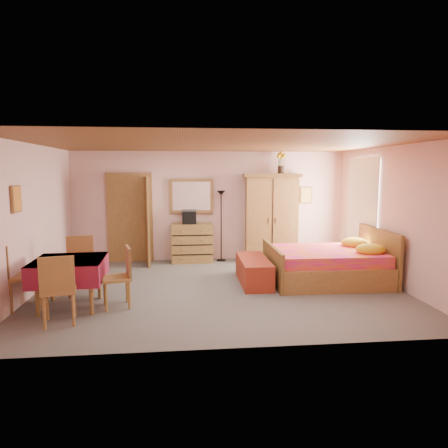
{
  "coord_description": "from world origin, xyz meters",
  "views": [
    {
      "loc": [
        -0.66,
        -7.04,
        2.11
      ],
      "look_at": [
        0.1,
        0.3,
        1.15
      ],
      "focal_mm": 32.0,
      "sensor_mm": 36.0,
      "label": 1
    }
  ],
  "objects": [
    {
      "name": "floor",
      "position": [
        0.0,
        0.0,
        0.0
      ],
      "size": [
        6.5,
        6.5,
        0.0
      ],
      "primitive_type": "plane",
      "color": "slate",
      "rests_on": "ground"
    },
    {
      "name": "ceiling",
      "position": [
        0.0,
        0.0,
        2.6
      ],
      "size": [
        6.5,
        6.5,
        0.0
      ],
      "primitive_type": "plane",
      "rotation": [
        3.14,
        0.0,
        0.0
      ],
      "color": "brown",
      "rests_on": "wall_back"
    },
    {
      "name": "wall_back",
      "position": [
        0.0,
        2.5,
        1.3
      ],
      "size": [
        6.5,
        0.1,
        2.6
      ],
      "primitive_type": "cube",
      "color": "beige",
      "rests_on": "floor"
    },
    {
      "name": "wall_front",
      "position": [
        0.0,
        -2.5,
        1.3
      ],
      "size": [
        6.5,
        0.1,
        2.6
      ],
      "primitive_type": "cube",
      "color": "beige",
      "rests_on": "floor"
    },
    {
      "name": "wall_left",
      "position": [
        -3.25,
        0.0,
        1.3
      ],
      "size": [
        0.1,
        5.0,
        2.6
      ],
      "primitive_type": "cube",
      "color": "beige",
      "rests_on": "floor"
    },
    {
      "name": "wall_right",
      "position": [
        3.25,
        0.0,
        1.3
      ],
      "size": [
        0.1,
        5.0,
        2.6
      ],
      "primitive_type": "cube",
      "color": "beige",
      "rests_on": "floor"
    },
    {
      "name": "doorway",
      "position": [
        -1.9,
        2.47,
        1.02
      ],
      "size": [
        1.06,
        0.12,
        2.15
      ],
      "primitive_type": "cube",
      "color": "#9E6B35",
      "rests_on": "floor"
    },
    {
      "name": "window",
      "position": [
        3.21,
        1.2,
        1.45
      ],
      "size": [
        0.08,
        1.4,
        1.95
      ],
      "primitive_type": "cube",
      "color": "white",
      "rests_on": "wall_right"
    },
    {
      "name": "picture_left",
      "position": [
        -3.22,
        -0.6,
        1.7
      ],
      "size": [
        0.04,
        0.32,
        0.42
      ],
      "primitive_type": "cube",
      "color": "orange",
      "rests_on": "wall_left"
    },
    {
      "name": "picture_back",
      "position": [
        2.35,
        2.47,
        1.55
      ],
      "size": [
        0.3,
        0.04,
        0.4
      ],
      "primitive_type": "cube",
      "color": "#D8BF59",
      "rests_on": "wall_back"
    },
    {
      "name": "chest_of_drawers",
      "position": [
        -0.45,
        2.24,
        0.46
      ],
      "size": [
        0.97,
        0.49,
        0.91
      ],
      "primitive_type": "cube",
      "rotation": [
        0.0,
        0.0,
        0.01
      ],
      "color": "olive",
      "rests_on": "floor"
    },
    {
      "name": "wall_mirror",
      "position": [
        -0.45,
        2.45,
        1.55
      ],
      "size": [
        1.03,
        0.08,
        0.81
      ],
      "primitive_type": "cube",
      "rotation": [
        0.0,
        0.0,
        -0.02
      ],
      "color": "white",
      "rests_on": "wall_back"
    },
    {
      "name": "stereo",
      "position": [
        -0.52,
        2.26,
        1.06
      ],
      "size": [
        0.33,
        0.25,
        0.3
      ],
      "primitive_type": "cube",
      "rotation": [
        0.0,
        0.0,
        0.04
      ],
      "color": "black",
      "rests_on": "chest_of_drawers"
    },
    {
      "name": "floor_lamp",
      "position": [
        0.24,
        2.3,
        0.84
      ],
      "size": [
        0.26,
        0.26,
        1.68
      ],
      "primitive_type": "cube",
      "rotation": [
        0.0,
        0.0,
        -0.27
      ],
      "color": "black",
      "rests_on": "floor"
    },
    {
      "name": "wardrobe",
      "position": [
        1.42,
        2.22,
        1.04
      ],
      "size": [
        1.38,
        0.79,
        2.08
      ],
      "primitive_type": "cube",
      "rotation": [
        0.0,
        0.0,
        -0.08
      ],
      "color": "#A36F37",
      "rests_on": "floor"
    },
    {
      "name": "sunflower_vase",
      "position": [
        1.65,
        2.24,
        2.33
      ],
      "size": [
        0.21,
        0.21,
        0.5
      ],
      "primitive_type": "cube",
      "rotation": [
        0.0,
        0.0,
        -0.07
      ],
      "color": "yellow",
      "rests_on": "wardrobe"
    },
    {
      "name": "bed",
      "position": [
        2.09,
        0.29,
        0.51
      ],
      "size": [
        2.23,
        1.77,
        1.02
      ],
      "primitive_type": "cube",
      "rotation": [
        0.0,
        0.0,
        -0.02
      ],
      "color": "#DC1587",
      "rests_on": "floor"
    },
    {
      "name": "bench",
      "position": [
        0.67,
        0.31,
        0.24
      ],
      "size": [
        0.55,
        1.43,
        0.47
      ],
      "primitive_type": "cube",
      "rotation": [
        0.0,
        0.0,
        -0.02
      ],
      "color": "maroon",
      "rests_on": "floor"
    },
    {
      "name": "dining_table",
      "position": [
        -2.43,
        -0.76,
        0.39
      ],
      "size": [
        1.1,
        1.1,
        0.77
      ],
      "primitive_type": "cube",
      "rotation": [
        0.0,
        0.0,
        0.04
      ],
      "color": "maroon",
      "rests_on": "floor"
    },
    {
      "name": "chair_south",
      "position": [
        -2.4,
        -1.44,
        0.5
      ],
      "size": [
        0.54,
        0.54,
        1.0
      ],
      "primitive_type": "cube",
      "rotation": [
        0.0,
        0.0,
        0.22
      ],
      "color": "#AE743B",
      "rests_on": "floor"
    },
    {
      "name": "chair_north",
      "position": [
        -2.44,
        -0.08,
        0.5
      ],
      "size": [
        0.54,
        0.54,
        1.0
      ],
      "primitive_type": "cube",
      "rotation": [
        0.0,
        0.0,
        3.35
      ],
      "color": "brown",
      "rests_on": "floor"
    },
    {
      "name": "chair_west",
      "position": [
        -3.11,
        -0.73,
        0.52
      ],
      "size": [
        0.58,
        0.58,
        1.03
      ],
      "primitive_type": "cube",
      "rotation": [
        0.0,
        0.0,
        -1.31
      ],
      "color": "#B0733B",
      "rests_on": "floor"
    },
    {
      "name": "chair_east",
      "position": [
        -1.72,
        -0.81,
        0.47
      ],
      "size": [
        0.52,
        0.52,
        0.95
      ],
      "primitive_type": "cube",
      "rotation": [
        0.0,
        0.0,
        1.81
      ],
      "color": "#AF7F3B",
      "rests_on": "floor"
    }
  ]
}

